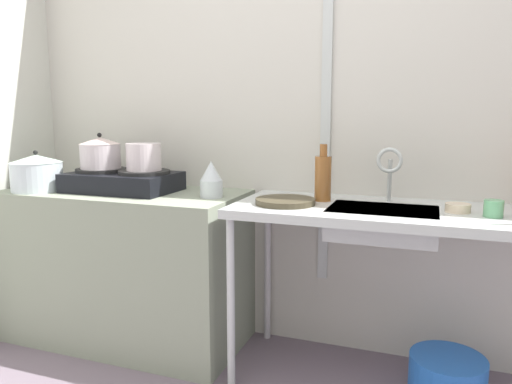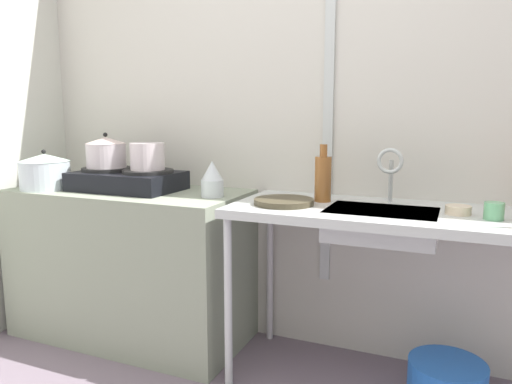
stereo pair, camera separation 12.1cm
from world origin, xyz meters
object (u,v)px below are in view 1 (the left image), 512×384
Objects in this scene: percolator at (211,180)px; frying_pan at (285,201)px; bucket_on_floor at (447,378)px; stove at (123,181)px; pot_on_left_burner at (100,153)px; small_bowl_on_drainboard at (458,208)px; sink_basin at (382,223)px; pot_on_right_burner at (144,157)px; faucet at (390,165)px; bottle_by_sink at (323,177)px; cup_by_rack at (494,209)px; pot_beside_stove at (37,173)px.

percolator is 0.65× the size of frying_pan.
frying_pan is at bearing -177.58° from bucket_on_floor.
pot_on_left_burner is at bearing 180.00° from stove.
small_bowl_on_drainboard is 0.75m from bucket_on_floor.
sink_basin is 0.31m from small_bowl_on_drainboard.
percolator reaches higher than small_bowl_on_drainboard.
stove is 0.19m from pot_on_right_burner.
pot_on_right_burner reaches higher than frying_pan.
faucet is at bearing 23.68° from frying_pan.
bottle_by_sink is at bearing 4.13° from stove.
stove is 1.23× the size of sink_basin.
stove is at bearing -179.80° from small_bowl_on_drainboard.
pot_on_left_burner is 0.79× the size of frying_pan.
pot_on_left_burner reaches higher than bucket_on_floor.
sink_basin is at bearing -1.15° from pot_on_right_burner.
faucet reaches higher than cup_by_rack.
pot_on_left_burner is at bearing 178.86° from bucket_on_floor.
cup_by_rack is (1.64, -0.05, -0.15)m from pot_on_right_burner.
faucet is at bearing 157.21° from cup_by_rack.
bucket_on_floor is at bearing -1.34° from pot_on_right_burner.
bottle_by_sink reaches higher than cup_by_rack.
bucket_on_floor is (1.79, -0.04, -0.93)m from pot_on_left_burner.
pot_on_right_burner is (0.27, 0.00, -0.01)m from pot_on_left_burner.
pot_beside_stove reaches higher than cup_by_rack.
bucket_on_floor is at bearing -1.23° from stove.
frying_pan is (-0.44, -0.19, -0.16)m from faucet.
small_bowl_on_drainboard is (1.13, 0.02, -0.07)m from percolator.
frying_pan is at bearing -3.60° from pot_on_left_burner.
sink_basin is (1.49, -0.02, -0.27)m from pot_on_left_burner.
pot_on_left_burner is at bearing 25.95° from pot_beside_stove.
cup_by_rack is (0.42, -0.18, -0.14)m from faucet.
small_bowl_on_drainboard is 0.32× the size of bucket_on_floor.
pot_on_left_burner is 0.80× the size of pot_beside_stove.
cup_by_rack is at bearing -1.54° from pot_on_left_burner.
bucket_on_floor is (1.65, -0.04, -0.78)m from stove.
pot_on_left_burner is 0.67m from percolator.
stove is 2.20× the size of faucet.
small_bowl_on_drainboard is (0.73, 0.07, 0.01)m from frying_pan.
small_bowl_on_drainboard is at bearing 4.17° from pot_beside_stove.
bottle_by_sink is at bearing 160.65° from sink_basin.
pot_beside_stove is 0.83× the size of bucket_on_floor.
bucket_on_floor is at bearing -1.16° from percolator.
cup_by_rack is 0.14m from small_bowl_on_drainboard.
stove is 2.07× the size of frying_pan.
small_bowl_on_drainboard is (1.52, 0.01, -0.17)m from pot_on_right_burner.
faucet reaches higher than pot_beside_stove.
bucket_on_floor is (2.09, 0.11, -0.83)m from pot_beside_stove.
frying_pan is 0.86m from cup_by_rack.
frying_pan is (0.92, -0.07, -0.04)m from stove.
pot_beside_stove is at bearing -176.96° from bucket_on_floor.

